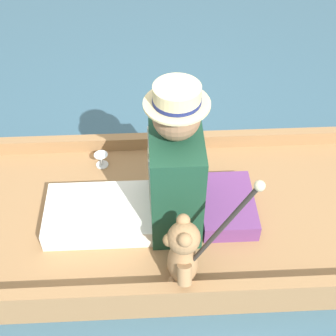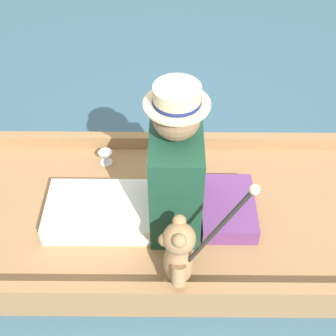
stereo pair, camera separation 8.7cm
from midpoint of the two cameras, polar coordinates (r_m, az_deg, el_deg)
ground_plane at (r=2.62m, az=-0.44°, el=-7.03°), size 16.00×16.00×0.00m
punt_boat at (r=2.57m, az=-0.45°, el=-6.05°), size 1.09×3.07×0.22m
seat_cushion at (r=2.50m, az=6.20°, el=-4.59°), size 0.40×0.28×0.10m
seated_person at (r=2.26m, az=-2.51°, el=-1.43°), size 0.40×0.81×0.84m
teddy_bear at (r=2.13m, az=0.57°, el=-10.55°), size 0.28×0.16×0.40m
wine_glass at (r=2.75m, az=-9.03°, el=1.20°), size 0.08×0.08×0.08m
walking_cane at (r=1.94m, az=5.10°, el=-7.53°), size 0.04×0.36×0.69m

